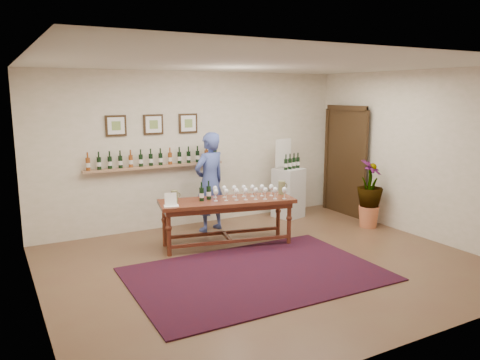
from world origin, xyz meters
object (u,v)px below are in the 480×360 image
potted_plant (370,194)px  person (210,182)px  display_pedestal (288,193)px  tasting_table (227,206)px

potted_plant → person: bearing=155.4°
display_pedestal → person: person is taller
person → display_pedestal: bearing=166.8°
tasting_table → potted_plant: 2.76m
tasting_table → potted_plant: (2.74, -0.32, -0.02)m
tasting_table → display_pedestal: display_pedestal is taller
potted_plant → person: (-2.63, 1.20, 0.25)m
display_pedestal → person: size_ratio=0.55×
display_pedestal → person: bearing=-176.7°
potted_plant → tasting_table: bearing=173.4°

